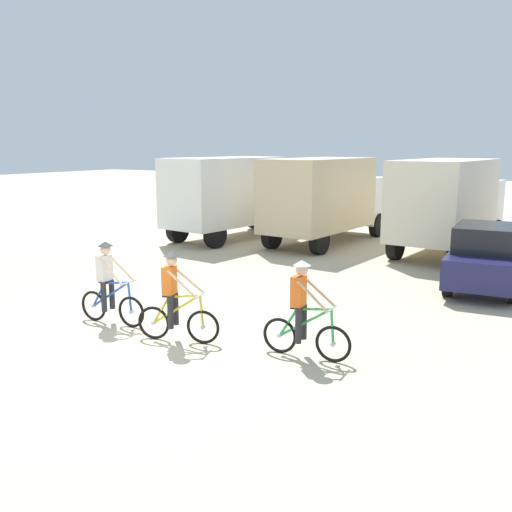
# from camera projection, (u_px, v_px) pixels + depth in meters

# --- Properties ---
(ground_plane) EXTENTS (120.00, 120.00, 0.00)m
(ground_plane) POSITION_uv_depth(u_px,v_px,m) (133.00, 346.00, 11.08)
(ground_plane) COLOR beige
(box_truck_white_box) EXTENTS (3.20, 6.99, 3.35)m
(box_truck_white_box) POSITION_uv_depth(u_px,v_px,m) (234.00, 193.00, 23.67)
(box_truck_white_box) COLOR white
(box_truck_white_box) RESTS_ON ground
(box_truck_tan_camper) EXTENTS (2.88, 6.91, 3.35)m
(box_truck_tan_camper) POSITION_uv_depth(u_px,v_px,m) (326.00, 196.00, 22.39)
(box_truck_tan_camper) COLOR #CCB78E
(box_truck_tan_camper) RESTS_ON ground
(box_truck_cream_rv) EXTENTS (2.88, 6.91, 3.35)m
(box_truck_cream_rv) POSITION_uv_depth(u_px,v_px,m) (449.00, 201.00, 20.37)
(box_truck_cream_rv) COLOR beige
(box_truck_cream_rv) RESTS_ON ground
(sedan_parked) EXTENTS (2.07, 4.32, 1.76)m
(sedan_parked) POSITION_uv_depth(u_px,v_px,m) (487.00, 257.00, 15.35)
(sedan_parked) COLOR #1E1E4C
(sedan_parked) RESTS_ON ground
(cyclist_orange_shirt) EXTENTS (1.73, 0.52, 1.82)m
(cyclist_orange_shirt) POSITION_uv_depth(u_px,v_px,m) (109.00, 286.00, 12.34)
(cyclist_orange_shirt) COLOR black
(cyclist_orange_shirt) RESTS_ON ground
(cyclist_cowboy_hat) EXTENTS (1.68, 0.65, 1.82)m
(cyclist_cowboy_hat) POSITION_uv_depth(u_px,v_px,m) (175.00, 300.00, 11.22)
(cyclist_cowboy_hat) COLOR black
(cyclist_cowboy_hat) RESTS_ON ground
(cyclist_near_camera) EXTENTS (1.73, 0.52, 1.82)m
(cyclist_near_camera) POSITION_uv_depth(u_px,v_px,m) (303.00, 313.00, 10.37)
(cyclist_near_camera) COLOR black
(cyclist_near_camera) RESTS_ON ground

